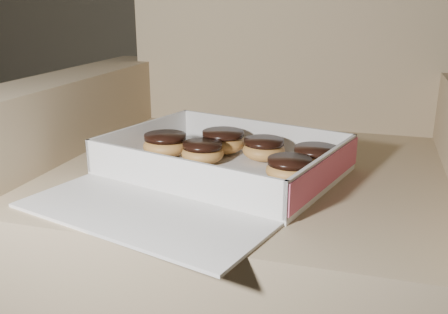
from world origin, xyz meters
TOP-DOWN VIEW (x-y plane):
  - armchair at (0.05, 0.93)m, footprint 0.91×0.77m
  - bakery_box at (0.00, 0.76)m, footprint 0.48×0.52m
  - donut_a at (-0.11, 0.83)m, footprint 0.08×0.08m
  - donut_b at (-0.02, 0.88)m, footprint 0.08×0.08m
  - donut_c at (-0.03, 0.81)m, footprint 0.08×0.08m
  - donut_d at (0.16, 0.83)m, footprint 0.08×0.08m
  - donut_e at (0.07, 0.86)m, footprint 0.08×0.08m
  - donut_f at (0.13, 0.76)m, footprint 0.08×0.08m
  - crumb_a at (0.11, 0.76)m, footprint 0.01×0.01m
  - crumb_b at (-0.00, 0.67)m, footprint 0.01×0.01m
  - crumb_c at (-0.02, 0.79)m, footprint 0.01×0.01m
  - crumb_d at (-0.07, 0.73)m, footprint 0.01×0.01m
  - crumb_e at (-0.16, 0.72)m, footprint 0.01×0.01m

SIDE VIEW (x-z plane):
  - armchair at x=0.05m, z-range -0.18..0.78m
  - crumb_a at x=0.11m, z-range 0.43..0.44m
  - crumb_b at x=0.00m, z-range 0.43..0.44m
  - crumb_c at x=-0.02m, z-range 0.43..0.44m
  - crumb_d at x=-0.07m, z-range 0.43..0.44m
  - crumb_e at x=-0.16m, z-range 0.43..0.44m
  - bakery_box at x=0.00m, z-range 0.41..0.47m
  - donut_c at x=-0.03m, z-range 0.43..0.47m
  - donut_f at x=0.13m, z-range 0.43..0.47m
  - donut_e at x=0.07m, z-range 0.43..0.47m
  - donut_d at x=0.16m, z-range 0.44..0.48m
  - donut_a at x=-0.11m, z-range 0.44..0.48m
  - donut_b at x=-0.02m, z-range 0.44..0.48m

